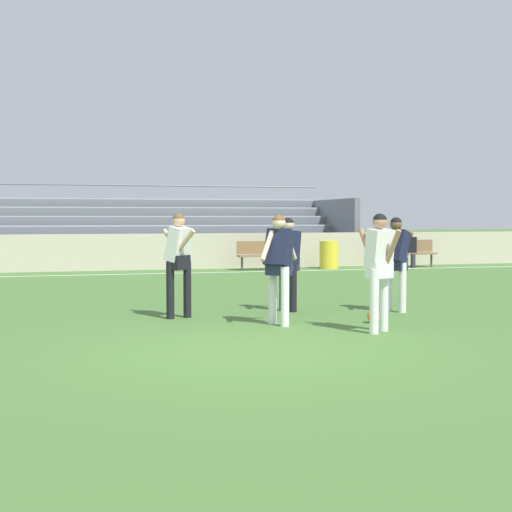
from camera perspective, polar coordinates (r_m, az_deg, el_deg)
name	(u,v)px	position (r m, az deg, el deg)	size (l,w,h in m)	color
ground_plane	(251,351)	(9.36, -0.36, -7.23)	(160.00, 160.00, 0.00)	#477033
field_line_sideline	(136,274)	(22.05, -9.09, -1.35)	(44.00, 0.12, 0.01)	white
sideline_wall	(130,252)	(23.68, -9.54, 0.31)	(48.00, 0.16, 1.13)	beige
bleacher_stand	(61,229)	(26.66, -14.56, 1.98)	(20.17, 4.81, 2.89)	#9EA3AD
bench_far_right	(409,251)	(25.22, 11.53, 0.40)	(1.80, 0.40, 0.90)	olive
bench_near_bin	(266,252)	(23.42, 0.73, 0.27)	(1.80, 0.40, 0.90)	olive
trash_bin	(329,255)	(24.15, 5.55, 0.09)	(0.60, 0.60, 0.89)	yellow
spectator_seated	(411,246)	(25.11, 11.66, 0.75)	(0.36, 0.42, 1.21)	#2D2D38
player_dark_dropping_back	(396,256)	(13.31, 10.56, 0.02)	(0.70, 0.53, 1.65)	white
player_dark_overlapping	(279,259)	(11.47, 1.74, -0.25)	(0.71, 0.52, 1.70)	white
player_white_challenging	(379,261)	(10.89, 9.35, -0.41)	(0.46, 0.62, 1.71)	white
player_dark_wide_left	(288,256)	(13.16, 2.45, 0.01)	(0.61, 0.47, 1.65)	black
player_white_wide_right	(179,255)	(12.32, -5.89, 0.04)	(0.51, 0.74, 1.72)	black
soccer_ball	(374,316)	(11.91, 8.95, -4.53)	(0.22, 0.22, 0.22)	orange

